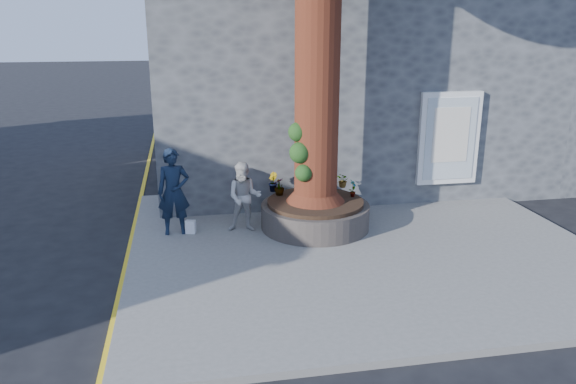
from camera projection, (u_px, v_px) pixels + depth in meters
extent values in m
plane|color=black|center=(297.00, 275.00, 10.06)|extent=(120.00, 120.00, 0.00)
cube|color=slate|center=(360.00, 245.00, 11.25)|extent=(9.00, 8.00, 0.12)
cube|color=yellow|center=(126.00, 265.00, 10.47)|extent=(0.10, 30.00, 0.01)
cube|color=#46494B|center=(333.00, 70.00, 16.40)|extent=(10.00, 8.00, 6.00)
cube|color=white|center=(449.00, 138.00, 13.27)|extent=(1.50, 0.12, 2.20)
cube|color=silver|center=(450.00, 139.00, 13.22)|extent=(1.25, 0.04, 1.95)
cube|color=silver|center=(451.00, 135.00, 13.17)|extent=(0.90, 0.02, 1.30)
cylinder|color=black|center=(315.00, 216.00, 11.97)|extent=(2.30, 2.30, 0.52)
cylinder|color=black|center=(315.00, 202.00, 11.89)|extent=(2.04, 2.04, 0.08)
cylinder|color=#4C2813|center=(318.00, 15.00, 10.78)|extent=(0.90, 0.90, 7.50)
cone|color=#4C2813|center=(316.00, 185.00, 11.77)|extent=(1.24, 1.24, 0.70)
sphere|color=#1B3B13|center=(300.00, 153.00, 11.30)|extent=(0.44, 0.44, 0.44)
sphere|color=#1B3B13|center=(304.00, 173.00, 11.33)|extent=(0.36, 0.36, 0.36)
sphere|color=#1B3B13|center=(298.00, 132.00, 11.29)|extent=(0.40, 0.40, 0.40)
imported|color=#121E32|center=(174.00, 192.00, 11.46)|extent=(0.67, 0.46, 1.79)
imported|color=#B8B5B0|center=(244.00, 197.00, 11.65)|extent=(0.80, 0.68, 1.48)
cube|color=white|center=(191.00, 227.00, 11.66)|extent=(0.23, 0.17, 0.28)
imported|color=gray|center=(353.00, 188.00, 12.06)|extent=(0.23, 0.25, 0.39)
imported|color=gray|center=(273.00, 182.00, 12.48)|extent=(0.26, 0.27, 0.43)
imported|color=gray|center=(279.00, 187.00, 12.21)|extent=(0.30, 0.30, 0.38)
imported|color=gray|center=(343.00, 180.00, 12.77)|extent=(0.37, 0.38, 0.33)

